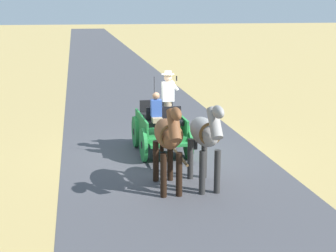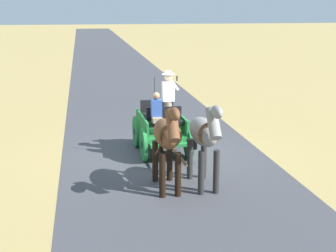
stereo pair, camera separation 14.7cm
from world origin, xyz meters
name	(u,v)px [view 2 (the right image)]	position (x,y,z in m)	size (l,w,h in m)	color
ground_plane	(163,154)	(0.00, 0.00, 0.00)	(200.00, 200.00, 0.00)	tan
road_surface	(163,154)	(0.00, 0.00, 0.00)	(5.94, 160.00, 0.01)	#424247
horse_drawn_carriage	(162,126)	(0.02, -0.14, 0.82)	(1.47, 4.51, 2.50)	#1E7233
horse_near_side	(204,135)	(-0.52, 2.87, 1.32)	(0.61, 2.13, 2.21)	gray
horse_off_side	(167,137)	(0.39, 2.90, 1.32)	(0.56, 2.13, 2.21)	brown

